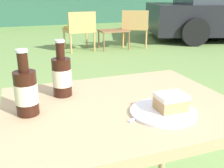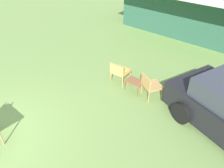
% 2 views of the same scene
% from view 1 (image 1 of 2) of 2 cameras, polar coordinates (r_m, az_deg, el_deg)
% --- Properties ---
extents(wicker_chair_cushioned, '(0.59, 0.57, 0.78)m').
position_cam_1_polar(wicker_chair_cushioned, '(5.41, -7.10, 12.06)').
color(wicker_chair_cushioned, tan).
rests_on(wicker_chair_cushioned, ground_plane).
extents(wicker_chair_plain, '(0.74, 0.73, 0.78)m').
position_cam_1_polar(wicker_chair_plain, '(5.80, 5.13, 12.59)').
color(wicker_chair_plain, tan).
rests_on(wicker_chair_plain, ground_plane).
extents(garden_side_table, '(0.59, 0.40, 0.40)m').
position_cam_1_polar(garden_side_table, '(5.54, 0.35, 11.22)').
color(garden_side_table, brown).
rests_on(garden_side_table, ground_plane).
extents(patio_table, '(0.90, 0.70, 0.71)m').
position_cam_1_polar(patio_table, '(1.08, 1.84, -7.76)').
color(patio_table, tan).
rests_on(patio_table, ground_plane).
extents(cake_on_plate, '(0.24, 0.24, 0.07)m').
position_cam_1_polar(cake_on_plate, '(0.98, 11.86, -4.93)').
color(cake_on_plate, white).
rests_on(cake_on_plate, patio_table).
extents(cola_bottle_near, '(0.08, 0.08, 0.24)m').
position_cam_1_polar(cola_bottle_near, '(1.12, -10.87, 1.81)').
color(cola_bottle_near, black).
rests_on(cola_bottle_near, patio_table).
extents(cola_bottle_far, '(0.08, 0.08, 0.24)m').
position_cam_1_polar(cola_bottle_far, '(0.98, -18.20, -1.50)').
color(cola_bottle_far, black).
rests_on(cola_bottle_far, patio_table).
extents(fork, '(0.15, 0.07, 0.01)m').
position_cam_1_polar(fork, '(0.96, 7.11, -6.59)').
color(fork, silver).
rests_on(fork, patio_table).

